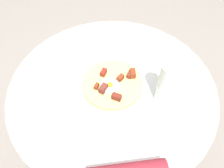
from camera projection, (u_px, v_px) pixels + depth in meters
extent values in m
plane|color=gray|center=(112.00, 153.00, 1.61)|extent=(6.00, 6.00, 0.00)
cylinder|color=silver|center=(112.00, 89.00, 1.03)|extent=(0.88, 0.88, 0.03)
cylinder|color=#333338|center=(112.00, 128.00, 1.33)|extent=(0.11, 0.11, 0.71)
cylinder|color=#333338|center=(112.00, 152.00, 1.60)|extent=(0.40, 0.40, 0.02)
cylinder|color=silver|center=(112.00, 86.00, 1.02)|extent=(0.32, 0.32, 0.01)
cylinder|color=tan|center=(112.00, 83.00, 1.01)|extent=(0.26, 0.26, 0.02)
cylinder|color=white|center=(110.00, 86.00, 0.98)|extent=(0.08, 0.08, 0.01)
sphere|color=yellow|center=(110.00, 85.00, 0.98)|extent=(0.02, 0.02, 0.02)
cube|color=maroon|center=(104.00, 72.00, 1.01)|extent=(0.04, 0.04, 0.02)
cube|color=maroon|center=(130.00, 75.00, 1.00)|extent=(0.03, 0.03, 0.02)
cube|color=maroon|center=(117.00, 97.00, 0.93)|extent=(0.04, 0.04, 0.03)
cube|color=maroon|center=(97.00, 86.00, 0.97)|extent=(0.03, 0.03, 0.02)
cube|color=maroon|center=(121.00, 79.00, 0.99)|extent=(0.03, 0.04, 0.02)
cube|color=maroon|center=(103.00, 88.00, 0.96)|extent=(0.04, 0.04, 0.03)
cube|color=maroon|center=(133.00, 74.00, 1.00)|extent=(0.04, 0.03, 0.03)
cube|color=#387F2D|center=(93.00, 79.00, 1.00)|extent=(0.01, 0.01, 0.00)
cube|color=#387F2D|center=(94.00, 87.00, 0.97)|extent=(0.01, 0.01, 0.00)
cube|color=#387F2D|center=(98.00, 67.00, 1.04)|extent=(0.01, 0.00, 0.00)
cube|color=#387F2D|center=(110.00, 80.00, 1.00)|extent=(0.01, 0.01, 0.00)
cylinder|color=silver|center=(34.00, 108.00, 0.95)|extent=(0.19, 0.19, 0.01)
cube|color=white|center=(131.00, 45.00, 1.18)|extent=(0.21, 0.19, 0.00)
cube|color=silver|center=(133.00, 43.00, 1.18)|extent=(0.17, 0.07, 0.00)
cube|color=silver|center=(128.00, 46.00, 1.16)|extent=(0.17, 0.07, 0.00)
cylinder|color=silver|center=(64.00, 50.00, 1.07)|extent=(0.07, 0.07, 0.13)
cylinder|color=silver|center=(167.00, 84.00, 0.91)|extent=(0.07, 0.07, 0.20)
cylinder|color=white|center=(76.00, 126.00, 0.88)|extent=(0.03, 0.03, 0.05)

